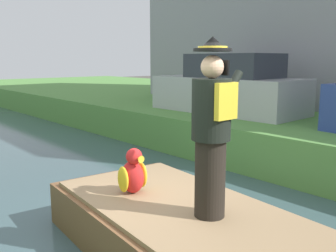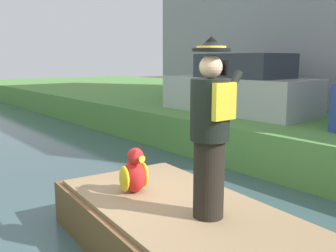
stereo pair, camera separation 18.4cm
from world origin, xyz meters
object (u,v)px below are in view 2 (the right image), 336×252
parrot_plush (134,173)px  parked_car_silver (239,88)px  person_pirate (210,130)px  boat (198,242)px

parrot_plush → parked_car_silver: (5.07, 2.74, 0.65)m
parrot_plush → parked_car_silver: parked_car_silver is taller
person_pirate → boat: bearing=113.5°
boat → parrot_plush: size_ratio=7.63×
boat → person_pirate: bearing=-58.8°
parrot_plush → boat: bearing=-82.0°
parrot_plush → person_pirate: bearing=-79.7°
boat → parrot_plush: bearing=98.0°
boat → person_pirate: person_pirate is taller
person_pirate → parked_car_silver: size_ratio=0.46×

